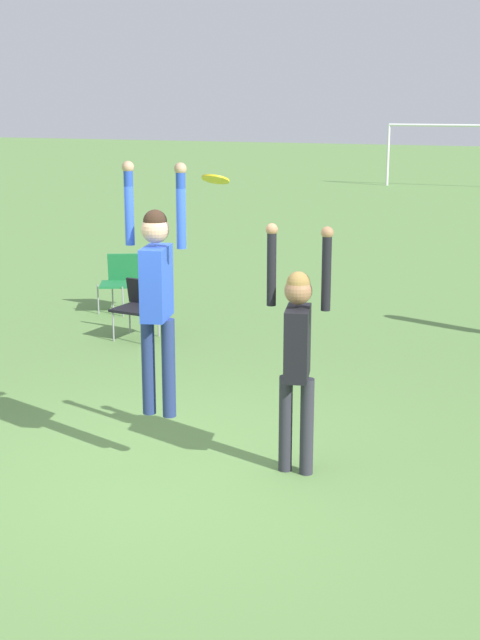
{
  "coord_description": "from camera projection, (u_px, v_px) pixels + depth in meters",
  "views": [
    {
      "loc": [
        3.43,
        -6.53,
        3.21
      ],
      "look_at": [
        0.47,
        0.61,
        1.3
      ],
      "focal_mm": 50.0,
      "sensor_mm": 36.0,
      "label": 1
    }
  ],
  "objects": [
    {
      "name": "camping_chair_0",
      "position": [
        120.0,
        278.0,
        13.85
      ],
      "size": [
        0.69,
        0.74,
        0.89
      ],
      "rotation": [
        0.0,
        0.0,
        3.59
      ],
      "color": "gray",
      "rests_on": "ground_plane"
    },
    {
      "name": "person_jumping",
      "position": [
        156.0,
        283.0,
        7.69
      ],
      "size": [
        0.6,
        0.48,
        2.24
      ],
      "rotation": [
        0.0,
        0.0,
        1.81
      ],
      "color": "navy",
      "rests_on": "ground_plane"
    },
    {
      "name": "ground_plane",
      "position": [
        165.0,
        472.0,
        7.9
      ],
      "size": [
        120.0,
        120.0,
        0.0
      ],
      "primitive_type": "plane",
      "color": "#608C47"
    },
    {
      "name": "camping_chair_1",
      "position": [
        139.0,
        303.0,
        12.3
      ],
      "size": [
        0.59,
        0.62,
        0.8
      ],
      "rotation": [
        0.0,
        0.0,
        3.04
      ],
      "color": "gray",
      "rests_on": "ground_plane"
    },
    {
      "name": "person_defending",
      "position": [
        297.0,
        344.0,
        7.64
      ],
      "size": [
        0.59,
        0.47,
        2.21
      ],
      "rotation": [
        0.0,
        0.0,
        -1.33
      ],
      "color": "#2D2D38",
      "rests_on": "ground_plane"
    },
    {
      "name": "frisbee",
      "position": [
        215.0,
        179.0,
        7.32
      ],
      "size": [
        0.23,
        0.22,
        0.1
      ],
      "color": "yellow"
    }
  ]
}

